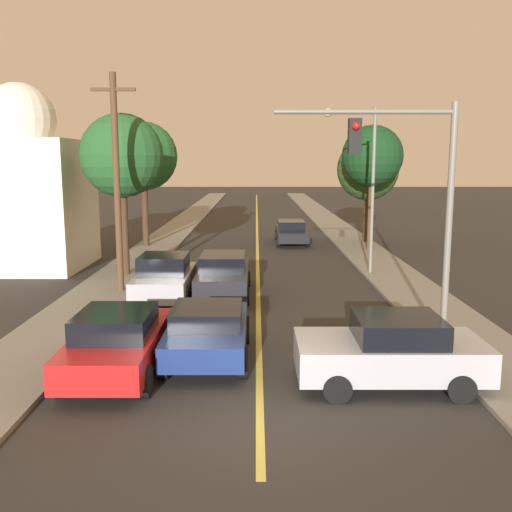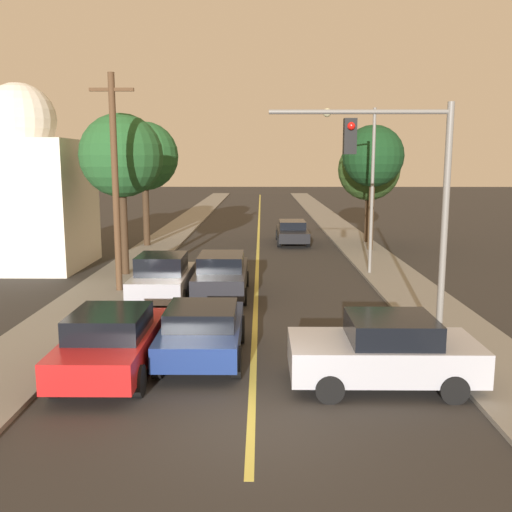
{
  "view_description": "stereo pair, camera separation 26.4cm",
  "coord_description": "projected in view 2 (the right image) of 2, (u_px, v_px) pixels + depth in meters",
  "views": [
    {
      "loc": [
        -0.08,
        -10.16,
        4.94
      ],
      "look_at": [
        0.0,
        9.78,
        1.6
      ],
      "focal_mm": 40.0,
      "sensor_mm": 36.0,
      "label": 1
    },
    {
      "loc": [
        0.19,
        -10.16,
        4.94
      ],
      "look_at": [
        0.0,
        9.78,
        1.6
      ],
      "focal_mm": 40.0,
      "sensor_mm": 36.0,
      "label": 2
    }
  ],
  "objects": [
    {
      "name": "traffic_signal_mast",
      "position": [
        406.0,
        183.0,
        14.69
      ],
      "size": [
        4.69,
        0.42,
        6.29
      ],
      "color": "slate",
      "rests_on": "ground"
    },
    {
      "name": "tree_right_near",
      "position": [
        369.0,
        170.0,
        33.67
      ],
      "size": [
        3.66,
        3.66,
        6.15
      ],
      "color": "#3D2B1C",
      "rests_on": "ground"
    },
    {
      "name": "sidewalk_left",
      "position": [
        188.0,
        221.0,
        46.38
      ],
      "size": [
        2.5,
        80.0,
        0.12
      ],
      "color": "gray",
      "rests_on": "ground"
    },
    {
      "name": "car_outer_lane_front",
      "position": [
        112.0,
        341.0,
        13.26
      ],
      "size": [
        1.99,
        4.41,
        1.55
      ],
      "color": "red",
      "rests_on": "ground"
    },
    {
      "name": "tree_left_near",
      "position": [
        121.0,
        156.0,
        23.78
      ],
      "size": [
        3.48,
        3.48,
        6.78
      ],
      "color": "#3D2B1C",
      "rests_on": "ground"
    },
    {
      "name": "sidewalk_right",
      "position": [
        331.0,
        222.0,
        46.27
      ],
      "size": [
        2.5,
        80.0,
        0.12
      ],
      "color": "gray",
      "rests_on": "ground"
    },
    {
      "name": "road_surface",
      "position": [
        259.0,
        222.0,
        46.34
      ],
      "size": [
        9.15,
        80.0,
        0.01
      ],
      "color": "#2D2B28",
      "rests_on": "ground"
    },
    {
      "name": "domed_building_left",
      "position": [
        24.0,
        190.0,
        26.27
      ],
      "size": [
        5.38,
        5.38,
        8.4
      ],
      "color": "silver",
      "rests_on": "ground"
    },
    {
      "name": "car_crossing_right",
      "position": [
        384.0,
        351.0,
        12.55
      ],
      "size": [
        4.11,
        2.12,
        1.58
      ],
      "rotation": [
        0.0,
        0.0,
        1.57
      ],
      "color": "#A5A8B2",
      "rests_on": "ground"
    },
    {
      "name": "streetlamp_right",
      "position": [
        360.0,
        167.0,
        24.16
      ],
      "size": [
        2.24,
        0.36,
        7.01
      ],
      "color": "slate",
      "rests_on": "ground"
    },
    {
      "name": "car_near_lane_front",
      "position": [
        202.0,
        330.0,
        14.23
      ],
      "size": [
        2.03,
        4.15,
        1.41
      ],
      "color": "navy",
      "rests_on": "ground"
    },
    {
      "name": "car_near_lane_second",
      "position": [
        222.0,
        274.0,
        21.04
      ],
      "size": [
        1.94,
        4.8,
        1.58
      ],
      "color": "black",
      "rests_on": "ground"
    },
    {
      "name": "tree_right_far",
      "position": [
        373.0,
        156.0,
        30.51
      ],
      "size": [
        3.29,
        3.29,
        6.72
      ],
      "color": "#4C3823",
      "rests_on": "ground"
    },
    {
      "name": "tree_left_far",
      "position": [
        144.0,
        157.0,
        32.1
      ],
      "size": [
        3.85,
        3.85,
        7.0
      ],
      "color": "#3D2B1C",
      "rests_on": "ground"
    },
    {
      "name": "utility_pole_left",
      "position": [
        115.0,
        180.0,
        20.86
      ],
      "size": [
        1.6,
        0.24,
        7.93
      ],
      "color": "#513823",
      "rests_on": "ground"
    },
    {
      "name": "ground_plane",
      "position": [
        251.0,
        424.0,
        10.83
      ],
      "size": [
        200.0,
        200.0,
        0.0
      ],
      "primitive_type": "plane",
      "color": "#2D2B28"
    },
    {
      "name": "car_outer_lane_second",
      "position": [
        163.0,
        278.0,
        20.09
      ],
      "size": [
        1.95,
        4.12,
        1.71
      ],
      "color": "#A5A8B2",
      "rests_on": "ground"
    },
    {
      "name": "car_far_oncoming",
      "position": [
        292.0,
        232.0,
        34.46
      ],
      "size": [
        1.89,
        5.13,
        1.36
      ],
      "rotation": [
        0.0,
        0.0,
        3.14
      ],
      "color": "black",
      "rests_on": "ground"
    }
  ]
}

